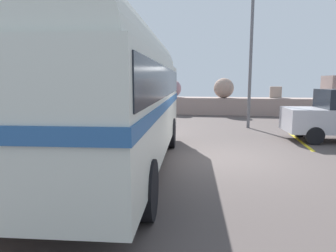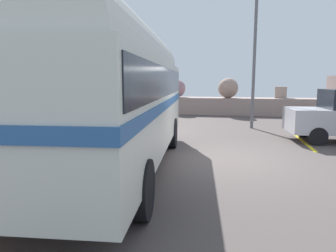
{
  "view_description": "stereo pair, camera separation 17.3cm",
  "coord_description": "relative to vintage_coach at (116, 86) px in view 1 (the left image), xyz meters",
  "views": [
    {
      "loc": [
        -0.08,
        -8.42,
        2.16
      ],
      "look_at": [
        -1.44,
        -0.85,
        1.02
      ],
      "focal_mm": 32.35,
      "sensor_mm": 36.0,
      "label": 1
    },
    {
      "loc": [
        0.09,
        -8.38,
        2.16
      ],
      "look_at": [
        -1.44,
        -0.85,
        1.02
      ],
      "focal_mm": 32.35,
      "sensor_mm": 36.0,
      "label": 2
    }
  ],
  "objects": [
    {
      "name": "lamp_post",
      "position": [
        3.64,
        7.55,
        1.95
      ],
      "size": [
        0.66,
        0.72,
        7.18
      ],
      "color": "#5B5B60",
      "rests_on": "ground"
    },
    {
      "name": "breakwater",
      "position": [
        2.29,
        13.36,
        -1.3
      ],
      "size": [
        31.36,
        2.43,
        2.49
      ],
      "color": "gray",
      "rests_on": "ground"
    },
    {
      "name": "ground",
      "position": [
        2.55,
        1.58,
        -2.04
      ],
      "size": [
        32.0,
        26.0,
        0.02
      ],
      "color": "#4D4441"
    },
    {
      "name": "vintage_coach",
      "position": [
        0.0,
        0.0,
        0.0
      ],
      "size": [
        3.25,
        8.78,
        3.7
      ],
      "rotation": [
        0.0,
        0.0,
        0.1
      ],
      "color": "black",
      "rests_on": "ground"
    }
  ]
}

